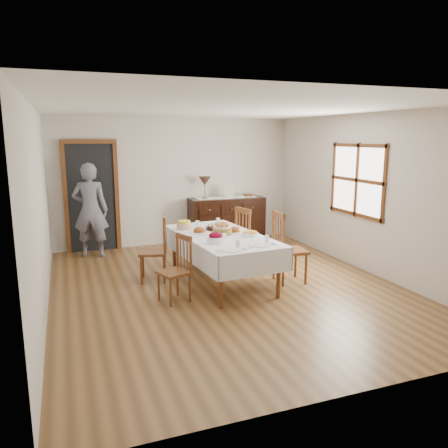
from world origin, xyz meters
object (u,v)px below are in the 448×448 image
object	(u,v)px
chair_left_near	(177,268)
table_lamp	(205,182)
dining_table	(221,241)
chair_right_far	(249,238)
sideboard	(227,220)
person	(90,207)
chair_left_far	(156,248)
chair_right_near	(287,247)

from	to	relation	value
chair_left_near	table_lamp	size ratio (longest dim) A/B	1.99
table_lamp	dining_table	bearing A→B (deg)	-102.22
chair_right_far	sideboard	distance (m)	1.97
chair_left_near	person	size ratio (longest dim) A/B	0.49
chair_left_far	table_lamp	xyz separation A→B (m)	(1.46, 2.05, 0.79)
chair_left_far	chair_right_far	xyz separation A→B (m)	(1.62, 0.10, 0.02)
chair_left_far	chair_right_far	bearing A→B (deg)	107.43
chair_right_near	chair_left_near	bearing A→B (deg)	100.30
chair_right_near	person	world-z (taller)	person
chair_left_near	chair_right_near	size ratio (longest dim) A/B	0.82
dining_table	chair_right_far	size ratio (longest dim) A/B	2.16
sideboard	table_lamp	xyz separation A→B (m)	(-0.48, 0.01, 0.83)
chair_left_near	sideboard	xyz separation A→B (m)	(1.85, 2.98, 0.02)
dining_table	table_lamp	size ratio (longest dim) A/B	4.99
chair_left_near	sideboard	distance (m)	3.51
dining_table	table_lamp	world-z (taller)	table_lamp
chair_left_near	chair_right_far	size ratio (longest dim) A/B	0.86
dining_table	chair_left_near	world-z (taller)	chair_left_near
chair_left_far	chair_right_far	distance (m)	1.63
chair_right_far	table_lamp	world-z (taller)	table_lamp
chair_right_far	sideboard	size ratio (longest dim) A/B	0.67
dining_table	chair_left_far	bearing A→B (deg)	148.54
chair_left_near	chair_left_far	distance (m)	0.95
dining_table	table_lamp	bearing A→B (deg)	72.62
sideboard	table_lamp	size ratio (longest dim) A/B	3.47
chair_right_near	sideboard	distance (m)	2.81
chair_right_far	person	bearing A→B (deg)	41.69
chair_right_near	table_lamp	xyz separation A→B (m)	(-0.41, 2.82, 0.75)
chair_left_near	chair_right_far	distance (m)	1.86
dining_table	chair_right_near	bearing A→B (deg)	-23.58
chair_right_near	sideboard	xyz separation A→B (m)	(0.07, 2.81, -0.08)
chair_left_near	sideboard	size ratio (longest dim) A/B	0.57
chair_left_far	person	size ratio (longest dim) A/B	0.54
person	chair_right_near	bearing A→B (deg)	151.60
dining_table	chair_left_near	distance (m)	0.98
dining_table	chair_left_far	xyz separation A→B (m)	(-0.92, 0.45, -0.15)
person	table_lamp	distance (m)	2.35
chair_left_far	person	xyz separation A→B (m)	(-0.85, 1.82, 0.42)
chair_right_far	person	size ratio (longest dim) A/B	0.56
chair_right_near	sideboard	bearing A→B (deg)	3.27
dining_table	sideboard	xyz separation A→B (m)	(1.02, 2.49, -0.19)
person	chair_left_near	bearing A→B (deg)	123.93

